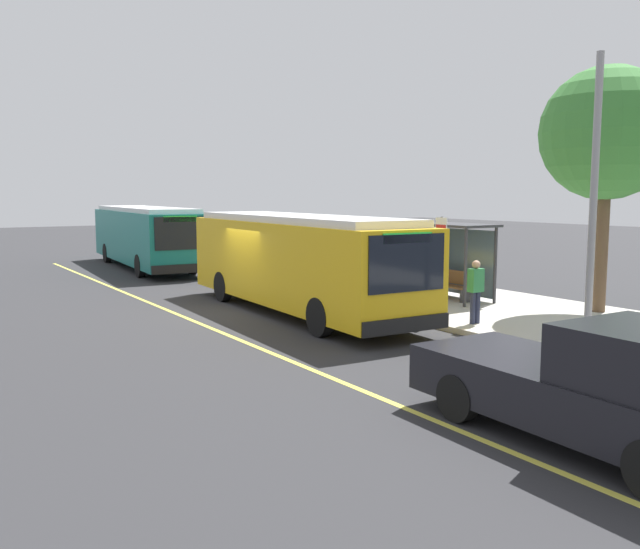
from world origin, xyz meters
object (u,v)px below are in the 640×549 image
transit_bus_second (145,235)px  pickup_truck (599,389)px  route_sign_post (441,252)px  pedestrian_commuter (476,288)px  waiting_bench (451,285)px  transit_bus_main (299,260)px

transit_bus_second → pickup_truck: size_ratio=2.19×
route_sign_post → pedestrian_commuter: 1.58m
waiting_bench → route_sign_post: bearing=-49.4°
waiting_bench → pedestrian_commuter: pedestrian_commuter is taller
transit_bus_second → route_sign_post: 18.18m
route_sign_post → waiting_bench: bearing=130.6°
transit_bus_main → route_sign_post: size_ratio=3.85×
transit_bus_second → pedestrian_commuter: 19.51m
transit_bus_main → waiting_bench: transit_bus_main is taller
transit_bus_second → waiting_bench: bearing=17.0°
pickup_truck → waiting_bench: (-10.33, 7.09, -0.22)m
pickup_truck → pedestrian_commuter: (-6.96, 4.72, 0.26)m
transit_bus_main → pickup_truck: size_ratio=1.98×
pickup_truck → route_sign_post: route_sign_post is taller
waiting_bench → route_sign_post: (2.04, -2.38, 1.32)m
transit_bus_second → route_sign_post: same height
waiting_bench → route_sign_post: 3.40m
route_sign_post → transit_bus_second: bearing=-172.1°
transit_bus_main → waiting_bench: bearing=75.7°
pickup_truck → waiting_bench: pickup_truck is taller
transit_bus_second → route_sign_post: (18.01, 2.50, 0.34)m
transit_bus_second → waiting_bench: transit_bus_second is taller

